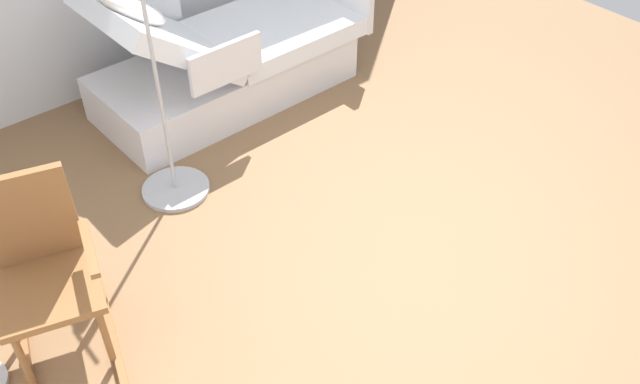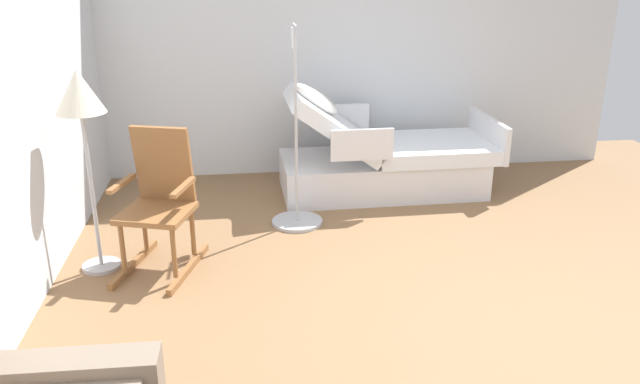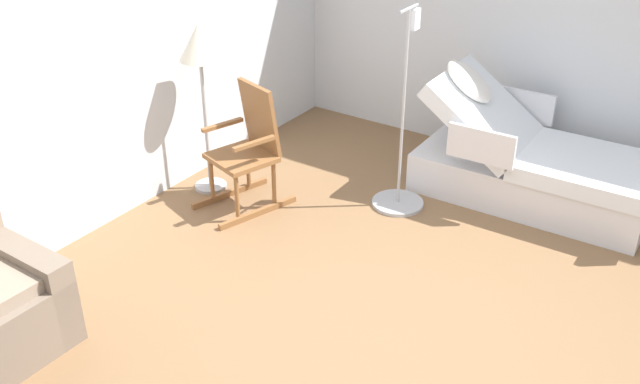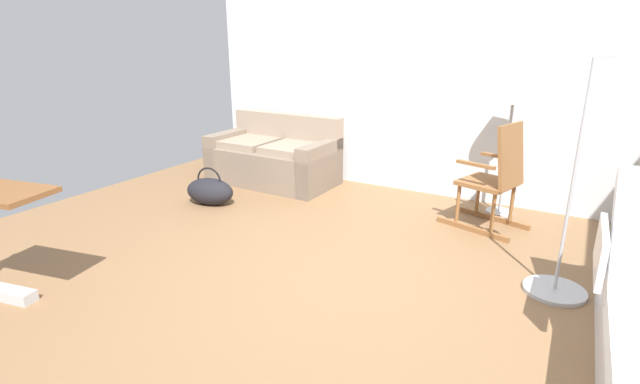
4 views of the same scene
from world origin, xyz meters
The scene contains 7 objects.
ground_plane centered at (0.00, 0.00, 0.00)m, with size 7.31×7.31×0.00m, color olive.
back_wall centered at (0.00, 2.68, 1.35)m, with size 6.05×0.10×2.70m, color silver.
side_wall centered at (2.97, 0.00, 1.35)m, with size 0.10×5.46×2.70m, color silver.
hospital_bed centered at (2.22, -0.10, 0.31)m, with size 1.06×2.08×1.14m.
rocking_chair centered at (0.83, 1.87, 0.50)m, with size 0.86×0.67×1.05m.
floor_lamp centered at (0.84, 2.33, 1.23)m, with size 0.34×0.34×1.48m.
iv_pole centered at (1.51, 0.81, 0.25)m, with size 0.44×0.44×1.69m.
Camera 3 is at (-3.30, -1.62, 3.07)m, focal length 40.51 mm.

